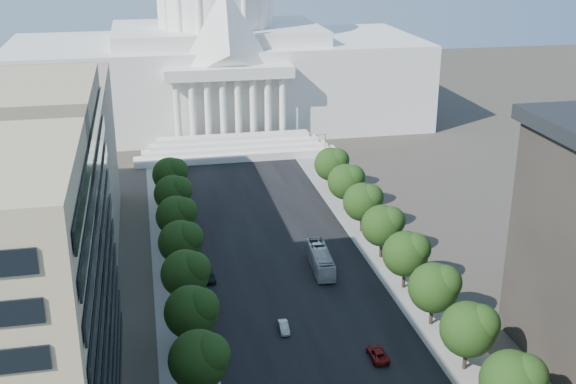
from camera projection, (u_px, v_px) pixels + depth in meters
road_asphalt at (278, 251)px, 133.82m from camera, size 30.00×260.00×0.01m
sidewalk_left at (174, 260)px, 130.26m from camera, size 8.00×260.00×0.02m
sidewalk_right at (375, 243)px, 137.38m from camera, size 8.00×260.00×0.02m
capitol at (218, 57)px, 213.93m from camera, size 120.00×56.00×73.00m
office_block_left_far at (3, 175)px, 128.76m from camera, size 38.00×52.00×30.00m
tree_l_d at (201, 358)px, 89.53m from camera, size 7.79×7.60×9.97m
tree_l_e at (193, 311)px, 100.54m from camera, size 7.79×7.60×9.97m
tree_l_f at (187, 272)px, 111.56m from camera, size 7.79×7.60×9.97m
tree_l_g at (182, 241)px, 122.57m from camera, size 7.79×7.60×9.97m
tree_l_h at (178, 215)px, 133.59m from camera, size 7.79×7.60×9.97m
tree_l_i at (174, 193)px, 144.60m from camera, size 7.79×7.60×9.97m
tree_l_j at (171, 174)px, 155.61m from camera, size 7.79×7.60×9.97m
tree_r_c at (515, 380)px, 85.26m from camera, size 7.79×7.60×9.97m
tree_r_d at (471, 328)px, 96.27m from camera, size 7.79×7.60×9.97m
tree_r_e at (436, 286)px, 107.29m from camera, size 7.79×7.60×9.97m
tree_r_f at (408, 253)px, 118.30m from camera, size 7.79×7.60×9.97m
tree_r_g at (384, 224)px, 129.32m from camera, size 7.79×7.60×9.97m
tree_r_h at (364, 201)px, 140.33m from camera, size 7.79×7.60×9.97m
tree_r_i at (347, 181)px, 151.35m from camera, size 7.79×7.60×9.97m
tree_r_j at (333, 163)px, 162.36m from camera, size 7.79×7.60×9.97m
streetlight_c at (445, 289)px, 107.98m from camera, size 2.61×0.44×9.00m
streetlight_d at (390, 224)px, 130.93m from camera, size 2.61×0.44×9.00m
streetlight_e at (351, 180)px, 153.88m from camera, size 2.61×0.44×9.00m
streetlight_f at (323, 146)px, 176.82m from camera, size 2.61×0.44×9.00m
car_silver at (284, 327)px, 107.45m from camera, size 1.49×3.93×1.28m
car_red at (378, 354)px, 100.74m from camera, size 2.36×5.05×1.40m
car_dark_b at (210, 277)px, 122.71m from camera, size 1.92×4.53×1.30m
city_bus at (321, 260)px, 126.43m from camera, size 3.88×13.15×3.62m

